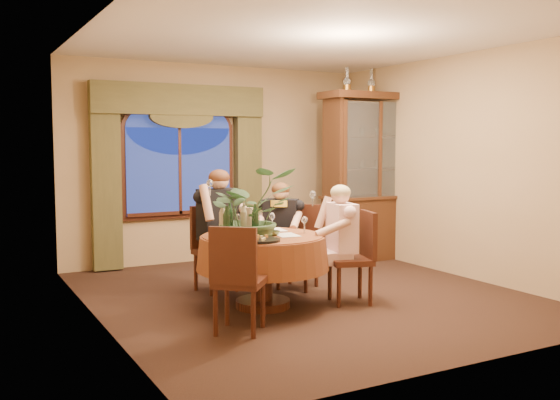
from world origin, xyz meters
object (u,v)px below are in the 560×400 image
chair_back_right (298,248)px  chair_back (216,249)px  oil_lamp_right (395,82)px  wine_bottle_1 (227,223)px  oil_lamp_center (371,81)px  wine_bottle_3 (244,219)px  person_pink (342,243)px  stoneware_vase (248,221)px  wine_bottle_0 (255,220)px  wine_bottle_4 (230,219)px  china_cabinet (370,177)px  dining_table (263,271)px  chair_right (350,258)px  person_back (219,231)px  wine_bottle_2 (223,220)px  centerpiece_plant (250,177)px  oil_lamp_left (347,80)px  chair_front_left (240,279)px  person_scarf (281,235)px  olive_bowl (273,233)px

chair_back_right → chair_back: size_ratio=1.00×
oil_lamp_right → wine_bottle_1: bearing=-152.3°
oil_lamp_right → chair_back: size_ratio=0.35×
oil_lamp_center → wine_bottle_3: bearing=-149.3°
person_pink → stoneware_vase: 1.05m
wine_bottle_0 → wine_bottle_1: bearing=-176.6°
chair_back → wine_bottle_3: 0.94m
wine_bottle_1 → wine_bottle_4: same height
china_cabinet → dining_table: bearing=-146.6°
chair_right → person_pink: 0.18m
person_back → wine_bottle_0: bearing=81.6°
chair_right → wine_bottle_2: bearing=90.7°
centerpiece_plant → wine_bottle_2: centerpiece_plant is taller
wine_bottle_3 → oil_lamp_right: bearing=27.3°
dining_table → person_back: size_ratio=0.97×
chair_back_right → person_pink: bearing=151.4°
oil_lamp_left → chair_back: size_ratio=0.35×
person_pink → wine_bottle_2: size_ratio=3.79×
person_back → wine_bottle_1: (-0.31, -0.94, 0.22)m
oil_lamp_center → stoneware_vase: 3.62m
chair_front_left → person_pink: 1.50m
dining_table → person_scarf: (0.59, 0.70, 0.24)m
person_scarf → dining_table: bearing=90.0°
oil_lamp_center → wine_bottle_2: 3.81m
oil_lamp_right → olive_bowl: (-2.96, -1.79, -1.81)m
person_pink → olive_bowl: size_ratio=8.67×
chair_front_left → person_scarf: size_ratio=0.78×
chair_right → chair_back_right: 0.85m
chair_back_right → person_scarf: bearing=9.0°
oil_lamp_left → olive_bowl: (-2.12, -1.79, -1.81)m
chair_back_right → person_scarf: person_scarf is taller
oil_lamp_left → oil_lamp_right: 0.84m
wine_bottle_3 → chair_right: bearing=-17.5°
chair_back_right → person_back: 0.94m
china_cabinet → centerpiece_plant: (-2.72, -1.65, 0.13)m
china_cabinet → wine_bottle_0: bearing=-146.6°
person_back → wine_bottle_4: bearing=67.6°
dining_table → oil_lamp_left: (2.20, 1.73, 2.20)m
chair_front_left → olive_bowl: 0.92m
person_back → olive_bowl: bearing=94.5°
person_pink → olive_bowl: (-0.77, 0.11, 0.15)m
stoneware_vase → wine_bottle_1: size_ratio=0.86×
chair_back → centerpiece_plant: bearing=84.1°
chair_front_left → wine_bottle_3: bearing=102.7°
chair_back_right → centerpiece_plant: size_ratio=0.97×
wine_bottle_3 → oil_lamp_center: bearing=30.7°
centerpiece_plant → oil_lamp_center: bearing=31.2°
chair_back_right → wine_bottle_0: bearing=89.4°
oil_lamp_left → wine_bottle_3: 3.35m
oil_lamp_left → chair_back: (-2.35, -0.84, -2.10)m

